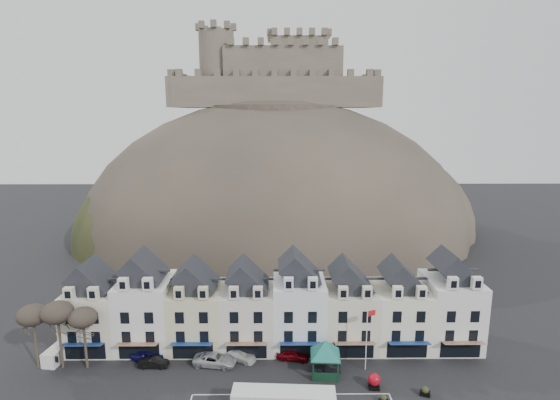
# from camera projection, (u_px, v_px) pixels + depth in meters

# --- Properties ---
(townhouse_terrace) EXTENTS (54.40, 9.35, 11.80)m
(townhouse_terrace) POSITION_uv_depth(u_px,v_px,m) (275.00, 307.00, 58.40)
(townhouse_terrace) COLOR beige
(townhouse_terrace) RESTS_ON ground
(castle_hill) EXTENTS (100.00, 76.00, 68.00)m
(castle_hill) POSITION_uv_depth(u_px,v_px,m) (280.00, 235.00, 111.37)
(castle_hill) COLOR #37322A
(castle_hill) RESTS_ON ground
(castle) EXTENTS (50.20, 22.20, 22.00)m
(castle) POSITION_uv_depth(u_px,v_px,m) (277.00, 75.00, 110.23)
(castle) COLOR brown
(castle) RESTS_ON ground
(tree_left_far) EXTENTS (3.61, 3.61, 8.24)m
(tree_left_far) POSITION_uv_depth(u_px,v_px,m) (33.00, 316.00, 52.49)
(tree_left_far) COLOR #332921
(tree_left_far) RESTS_ON ground
(tree_left_mid) EXTENTS (3.78, 3.78, 8.64)m
(tree_left_mid) POSITION_uv_depth(u_px,v_px,m) (57.00, 313.00, 52.45)
(tree_left_mid) COLOR #332921
(tree_left_mid) RESTS_ON ground
(tree_left_near) EXTENTS (3.43, 3.43, 7.84)m
(tree_left_near) POSITION_uv_depth(u_px,v_px,m) (83.00, 318.00, 52.61)
(tree_left_near) COLOR #332921
(tree_left_near) RESTS_ON ground
(bus_shelter) EXTENTS (7.03, 7.03, 4.47)m
(bus_shelter) POSITION_uv_depth(u_px,v_px,m) (325.00, 348.00, 51.69)
(bus_shelter) COLOR black
(bus_shelter) RESTS_ON ground
(red_buoy) EXTENTS (1.44, 1.44, 1.78)m
(red_buoy) POSITION_uv_depth(u_px,v_px,m) (374.00, 381.00, 49.67)
(red_buoy) COLOR black
(red_buoy) RESTS_ON ground
(flagpole) EXTENTS (1.09, 0.47, 7.95)m
(flagpole) POSITION_uv_depth(u_px,v_px,m) (367.00, 335.00, 52.52)
(flagpole) COLOR silver
(flagpole) RESTS_ON ground
(white_van) EXTENTS (2.30, 4.25, 1.85)m
(white_van) POSITION_uv_depth(u_px,v_px,m) (57.00, 354.00, 55.16)
(white_van) COLOR white
(white_van) RESTS_ON ground
(planter_west) EXTENTS (1.01, 0.66, 0.93)m
(planter_west) POSITION_uv_depth(u_px,v_px,m) (384.00, 399.00, 47.24)
(planter_west) COLOR black
(planter_west) RESTS_ON ground
(planter_east) EXTENTS (1.24, 0.89, 1.12)m
(planter_east) POSITION_uv_depth(u_px,v_px,m) (425.00, 391.00, 48.38)
(planter_east) COLOR black
(planter_east) RESTS_ON ground
(car_navy) EXTENTS (4.37, 2.38, 1.41)m
(car_navy) POSITION_uv_depth(u_px,v_px,m) (147.00, 355.00, 55.30)
(car_navy) COLOR #0F0E47
(car_navy) RESTS_ON ground
(car_black) EXTENTS (3.72, 1.39, 1.22)m
(car_black) POSITION_uv_depth(u_px,v_px,m) (154.00, 363.00, 53.82)
(car_black) COLOR black
(car_black) RESTS_ON ground
(car_silver) EXTENTS (5.56, 3.22, 1.48)m
(car_silver) POSITION_uv_depth(u_px,v_px,m) (215.00, 359.00, 54.24)
(car_silver) COLOR #B1B3B9
(car_silver) RESTS_ON ground
(car_white) EXTENTS (4.97, 3.59, 1.34)m
(car_white) POSITION_uv_depth(u_px,v_px,m) (239.00, 355.00, 55.40)
(car_white) COLOR silver
(car_white) RESTS_ON ground
(car_maroon) EXTENTS (4.37, 2.33, 1.41)m
(car_maroon) POSITION_uv_depth(u_px,v_px,m) (293.00, 354.00, 55.44)
(car_maroon) COLOR #62050C
(car_maroon) RESTS_ON ground
(car_charcoal) EXTENTS (4.06, 1.80, 1.30)m
(car_charcoal) POSITION_uv_depth(u_px,v_px,m) (325.00, 366.00, 53.04)
(car_charcoal) COLOR black
(car_charcoal) RESTS_ON ground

